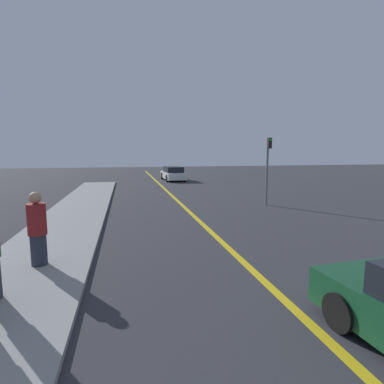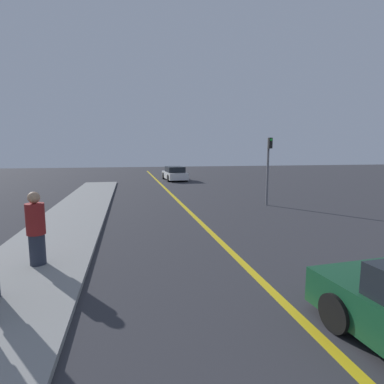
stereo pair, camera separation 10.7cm
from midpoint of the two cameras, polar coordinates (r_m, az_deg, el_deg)
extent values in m
cube|color=gold|center=(15.12, -1.47, -3.09)|extent=(0.20, 60.00, 0.01)
cube|color=gray|center=(12.73, -22.74, -5.49)|extent=(2.68, 31.29, 0.12)
cylinder|color=black|center=(5.60, 25.97, -19.88)|extent=(0.26, 0.63, 0.62)
cube|color=silver|center=(29.88, -3.73, 3.22)|extent=(1.98, 4.81, 0.64)
cube|color=black|center=(29.61, -3.67, 4.33)|extent=(1.68, 2.67, 0.55)
cylinder|color=black|center=(31.19, -5.79, 3.09)|extent=(0.25, 0.71, 0.70)
cylinder|color=black|center=(31.50, -2.72, 3.17)|extent=(0.25, 0.71, 0.70)
cylinder|color=black|center=(28.30, -4.85, 2.63)|extent=(0.25, 0.71, 0.70)
cylinder|color=black|center=(28.64, -1.48, 2.72)|extent=(0.25, 0.71, 0.70)
cylinder|color=#282D3D|center=(8.22, -27.49, -9.72)|extent=(0.36, 0.36, 0.75)
cylinder|color=maroon|center=(8.04, -27.82, -4.61)|extent=(0.43, 0.43, 0.75)
sphere|color=tan|center=(7.96, -28.05, -0.98)|extent=(0.28, 0.28, 0.28)
cylinder|color=slate|center=(16.23, 13.91, 3.72)|extent=(0.12, 0.12, 3.54)
cube|color=black|center=(16.04, 14.37, 9.01)|extent=(0.18, 0.18, 0.55)
sphere|color=green|center=(15.97, 14.54, 9.60)|extent=(0.14, 0.14, 0.14)
camera|label=1|loc=(0.05, -90.24, -0.03)|focal=28.00mm
camera|label=2|loc=(0.05, 89.76, 0.03)|focal=28.00mm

